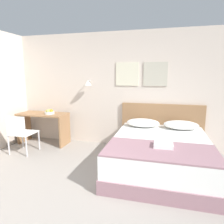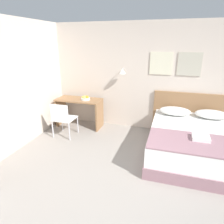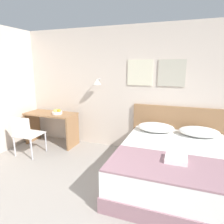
{
  "view_description": "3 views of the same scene",
  "coord_description": "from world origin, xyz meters",
  "views": [
    {
      "loc": [
        1.17,
        -1.69,
        1.68
      ],
      "look_at": [
        0.25,
        1.89,
        0.99
      ],
      "focal_mm": 32.0,
      "sensor_mm": 36.0,
      "label": 1
    },
    {
      "loc": [
        0.64,
        -2.06,
        2.18
      ],
      "look_at": [
        -0.61,
        2.06,
        0.66
      ],
      "focal_mm": 32.0,
      "sensor_mm": 36.0,
      "label": 2
    },
    {
      "loc": [
        1.24,
        -1.25,
        1.84
      ],
      "look_at": [
        0.02,
        2.11,
        1.01
      ],
      "focal_mm": 32.0,
      "sensor_mm": 36.0,
      "label": 3
    }
  ],
  "objects": [
    {
      "name": "ground_plane",
      "position": [
        0.0,
        0.0,
        0.0
      ],
      "size": [
        24.0,
        24.0,
        0.0
      ],
      "primitive_type": "plane",
      "color": "gray"
    },
    {
      "name": "wall_back",
      "position": [
        0.01,
        2.91,
        1.33
      ],
      "size": [
        5.56,
        0.31,
        2.65
      ],
      "color": "beige",
      "rests_on": "ground_plane"
    },
    {
      "name": "bed",
      "position": [
        1.16,
        1.78,
        0.29
      ],
      "size": [
        1.69,
        2.08,
        0.58
      ],
      "color": "gray",
      "rests_on": "ground_plane"
    },
    {
      "name": "headboard",
      "position": [
        1.16,
        2.86,
        0.52
      ],
      "size": [
        1.81,
        0.06,
        1.04
      ],
      "color": "#8E6642",
      "rests_on": "ground_plane"
    },
    {
      "name": "pillow_left",
      "position": [
        0.77,
        2.55,
        0.66
      ],
      "size": [
        0.7,
        0.46,
        0.17
      ],
      "color": "white",
      "rests_on": "bed"
    },
    {
      "name": "pillow_right",
      "position": [
        1.55,
        2.55,
        0.66
      ],
      "size": [
        0.7,
        0.46,
        0.17
      ],
      "color": "white",
      "rests_on": "bed"
    },
    {
      "name": "throw_blanket",
      "position": [
        1.16,
        1.18,
        0.59
      ],
      "size": [
        1.64,
        0.83,
        0.02
      ],
      "color": "gray",
      "rests_on": "bed"
    },
    {
      "name": "folded_towel_near_foot",
      "position": [
        1.21,
        1.32,
        0.63
      ],
      "size": [
        0.28,
        0.26,
        0.06
      ],
      "color": "white",
      "rests_on": "throw_blanket"
    },
    {
      "name": "desk",
      "position": [
        -1.66,
        2.51,
        0.53
      ],
      "size": [
        1.18,
        0.55,
        0.76
      ],
      "color": "#8E6642",
      "rests_on": "ground_plane"
    },
    {
      "name": "desk_chair",
      "position": [
        -1.74,
        1.78,
        0.51
      ],
      "size": [
        0.48,
        0.48,
        0.85
      ],
      "color": "white",
      "rests_on": "ground_plane"
    },
    {
      "name": "fruit_bowl",
      "position": [
        -1.45,
        2.48,
        0.81
      ],
      "size": [
        0.23,
        0.23,
        0.12
      ],
      "color": "silver",
      "rests_on": "desk"
    }
  ]
}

